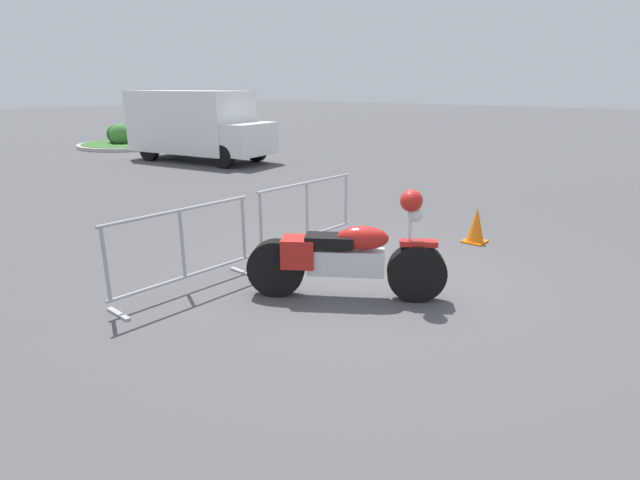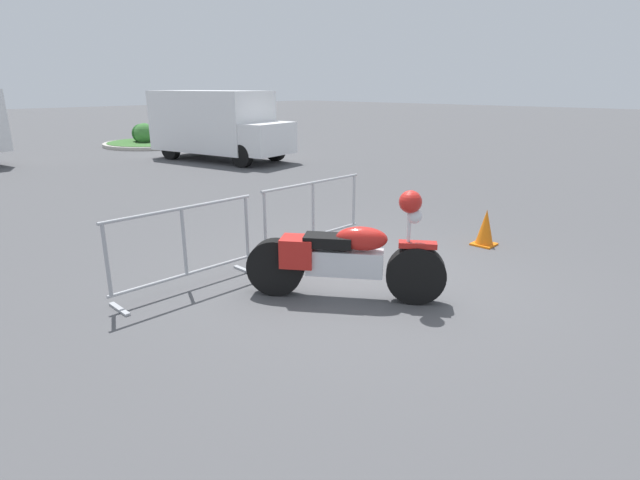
{
  "view_description": "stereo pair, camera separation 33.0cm",
  "coord_description": "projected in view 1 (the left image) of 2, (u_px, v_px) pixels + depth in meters",
  "views": [
    {
      "loc": [
        -5.05,
        -3.57,
        2.47
      ],
      "look_at": [
        -0.55,
        0.2,
        0.65
      ],
      "focal_mm": 28.0,
      "sensor_mm": 36.0,
      "label": 1
    },
    {
      "loc": [
        -4.83,
        -3.81,
        2.47
      ],
      "look_at": [
        -0.55,
        0.2,
        0.65
      ],
      "focal_mm": 28.0,
      "sensor_mm": 36.0,
      "label": 2
    }
  ],
  "objects": [
    {
      "name": "ground_plane",
      "position": [
        358.0,
        280.0,
        6.62
      ],
      "size": [
        120.0,
        120.0,
        0.0
      ],
      "primitive_type": "plane",
      "color": "#4C4C4F"
    },
    {
      "name": "motorcycle",
      "position": [
        346.0,
        257.0,
        5.94
      ],
      "size": [
        1.51,
        2.08,
        1.35
      ],
      "rotation": [
        0.0,
        0.0,
        -0.97
      ],
      "color": "black",
      "rests_on": "ground"
    },
    {
      "name": "crowd_barrier_near",
      "position": [
        183.0,
        250.0,
        6.08
      ],
      "size": [
        2.02,
        0.5,
        1.07
      ],
      "rotation": [
        0.0,
        0.0,
        -0.03
      ],
      "color": "#9EA0A5",
      "rests_on": "ground"
    },
    {
      "name": "crowd_barrier_far",
      "position": [
        307.0,
        214.0,
        7.76
      ],
      "size": [
        2.02,
        0.5,
        1.07
      ],
      "rotation": [
        0.0,
        0.0,
        -0.03
      ],
      "color": "#9EA0A5",
      "rests_on": "ground"
    },
    {
      "name": "delivery_van",
      "position": [
        196.0,
        124.0,
        16.81
      ],
      "size": [
        2.79,
        5.26,
        2.31
      ],
      "rotation": [
        0.0,
        0.0,
        -1.4
      ],
      "color": "white",
      "rests_on": "ground"
    },
    {
      "name": "planter_island",
      "position": [
        127.0,
        140.0,
        21.15
      ],
      "size": [
        4.13,
        4.13,
        0.95
      ],
      "color": "#ADA89E",
      "rests_on": "ground"
    },
    {
      "name": "traffic_cone",
      "position": [
        476.0,
        225.0,
        8.13
      ],
      "size": [
        0.34,
        0.34,
        0.59
      ],
      "color": "orange",
      "rests_on": "ground"
    }
  ]
}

